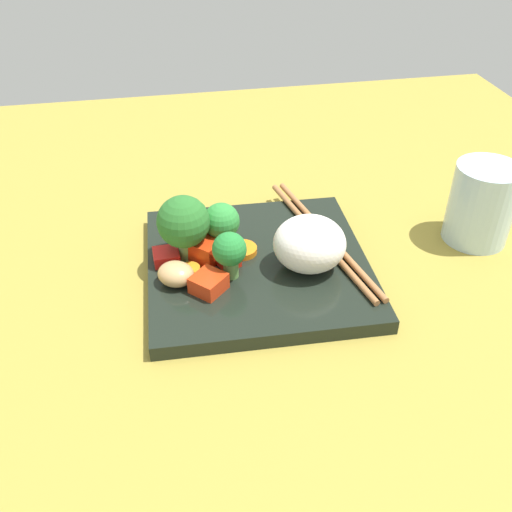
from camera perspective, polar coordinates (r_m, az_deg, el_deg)
ground_plane at (r=64.20cm, az=0.16°, el=-2.27°), size 110.00×110.00×2.00cm
square_plate at (r=63.09cm, az=0.16°, el=-0.99°), size 24.21×24.21×1.62cm
rice_mound at (r=60.16cm, az=5.27°, el=1.19°), size 8.32×8.81×5.91cm
broccoli_floret_0 at (r=62.65cm, az=-3.42°, el=3.24°), size 3.97×3.97×5.64cm
broccoli_floret_1 at (r=61.00cm, az=-7.11°, el=3.21°), size 5.58×5.58×7.44cm
broccoli_floret_2 at (r=58.53cm, az=-2.61°, el=0.47°), size 3.53×3.53×5.23cm
carrot_slice_0 at (r=60.91cm, az=-6.46°, el=-1.40°), size 2.74×2.74×0.78cm
carrot_slice_1 at (r=63.53cm, az=-1.34°, el=0.60°), size 4.48×4.48×0.70cm
carrot_slice_2 at (r=66.18cm, az=-7.56°, el=1.78°), size 2.94×2.94×0.50cm
pepper_chunk_0 at (r=62.23cm, az=-4.84°, el=0.56°), size 4.15×4.14×2.37cm
pepper_chunk_1 at (r=62.72cm, az=-8.78°, el=-0.06°), size 2.77×2.85×1.32cm
pepper_chunk_2 at (r=61.68cm, az=-2.86°, el=-0.35°), size 3.32×2.98×1.26cm
pepper_chunk_3 at (r=58.25cm, az=-4.67°, el=-2.67°), size 4.28×4.28×1.76cm
chicken_piece_0 at (r=65.06cm, az=-5.94°, el=2.17°), size 3.87×3.81×2.23cm
chicken_piece_1 at (r=59.30cm, az=-7.86°, el=-1.76°), size 4.84×4.97×2.35cm
chopstick_pair at (r=66.15cm, az=6.57°, el=1.94°), size 24.54×6.59×0.68cm
drinking_glass at (r=71.22cm, az=21.24°, el=4.78°), size 7.36×7.36×9.33cm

